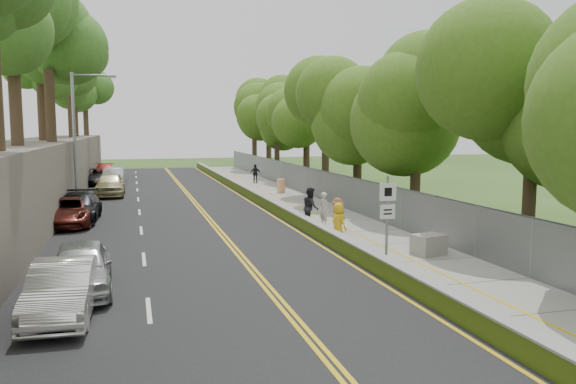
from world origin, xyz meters
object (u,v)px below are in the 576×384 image
(car_0, at_px, (80,267))
(painter_0, at_px, (338,222))
(person_far, at_px, (255,174))
(signpost, at_px, (387,210))
(car_2, at_px, (68,212))
(construction_barrel, at_px, (281,186))
(concrete_block, at_px, (429,245))
(car_1, at_px, (62,290))
(streetlight, at_px, (78,131))

(car_0, bearing_deg, painter_0, 23.52)
(car_0, relative_size, person_far, 2.67)
(signpost, distance_m, car_0, 10.20)
(car_0, relative_size, car_2, 0.88)
(construction_barrel, xyz_separation_m, concrete_block, (0.15, -21.27, -0.12))
(construction_barrel, relative_size, car_0, 0.23)
(car_2, bearing_deg, car_1, -83.31)
(streetlight, relative_size, car_2, 1.63)
(car_2, bearing_deg, concrete_block, -35.73)
(concrete_block, height_order, car_0, car_0)
(car_1, height_order, painter_0, painter_0)
(streetlight, distance_m, construction_barrel, 15.02)
(car_1, bearing_deg, car_0, 84.95)
(construction_barrel, xyz_separation_m, car_1, (-12.36, -25.07, 0.19))
(construction_barrel, relative_size, painter_0, 0.61)
(concrete_block, relative_size, painter_0, 0.69)
(construction_barrel, height_order, car_0, car_0)
(streetlight, relative_size, painter_0, 4.82)
(car_2, distance_m, painter_0, 13.52)
(streetlight, height_order, painter_0, streetlight)
(construction_barrel, distance_m, painter_0, 18.27)
(car_1, relative_size, person_far, 2.64)
(person_far, bearing_deg, signpost, 104.88)
(construction_barrel, bearing_deg, person_far, 91.87)
(streetlight, distance_m, car_1, 20.36)
(construction_barrel, distance_m, concrete_block, 21.28)
(streetlight, relative_size, car_1, 1.87)
(car_1, bearing_deg, painter_0, 36.33)
(signpost, height_order, painter_0, signpost)
(streetlight, height_order, car_2, streetlight)
(concrete_block, bearing_deg, car_2, 142.76)
(concrete_block, relative_size, person_far, 0.71)
(signpost, bearing_deg, painter_0, 94.27)
(concrete_block, relative_size, car_0, 0.26)
(construction_barrel, relative_size, car_2, 0.20)
(painter_0, bearing_deg, car_0, 99.20)
(signpost, relative_size, person_far, 1.91)
(streetlight, bearing_deg, signpost, -55.92)
(streetlight, relative_size, construction_barrel, 7.95)
(signpost, height_order, car_1, signpost)
(streetlight, xyz_separation_m, construction_barrel, (13.52, 5.13, -4.09))
(signpost, distance_m, car_2, 16.32)
(concrete_block, distance_m, car_1, 13.07)
(car_1, bearing_deg, concrete_block, 18.58)
(car_2, relative_size, person_far, 3.03)
(concrete_block, bearing_deg, car_0, -172.45)
(car_1, bearing_deg, signpost, 17.49)
(construction_barrel, bearing_deg, streetlight, -159.23)
(construction_barrel, xyz_separation_m, person_far, (-0.25, 7.74, 0.31))
(car_2, height_order, painter_0, painter_0)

